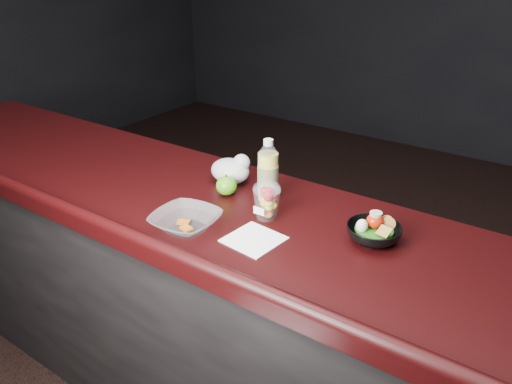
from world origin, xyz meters
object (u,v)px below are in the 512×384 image
at_px(fruit_cup, 267,200).
at_px(snack_bowl, 373,232).
at_px(lemonade_bottle, 268,174).
at_px(takeout_bowl, 186,221).
at_px(green_apple, 226,186).

relative_size(fruit_cup, snack_bowl, 0.74).
bearing_deg(lemonade_bottle, snack_bowl, -7.62).
bearing_deg(takeout_bowl, green_apple, 99.13).
bearing_deg(lemonade_bottle, green_apple, -157.44).
bearing_deg(green_apple, snack_bowl, 0.18).
bearing_deg(fruit_cup, snack_bowl, 10.64).
bearing_deg(fruit_cup, green_apple, 163.63).
height_order(fruit_cup, snack_bowl, fruit_cup).
bearing_deg(fruit_cup, takeout_bowl, -130.24).
bearing_deg(snack_bowl, fruit_cup, -169.36).
height_order(green_apple, snack_bowl, snack_bowl).
bearing_deg(takeout_bowl, fruit_cup, 49.76).
height_order(fruit_cup, green_apple, fruit_cup).
height_order(lemonade_bottle, green_apple, lemonade_bottle).
xyz_separation_m(fruit_cup, takeout_bowl, (-0.18, -0.21, -0.04)).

